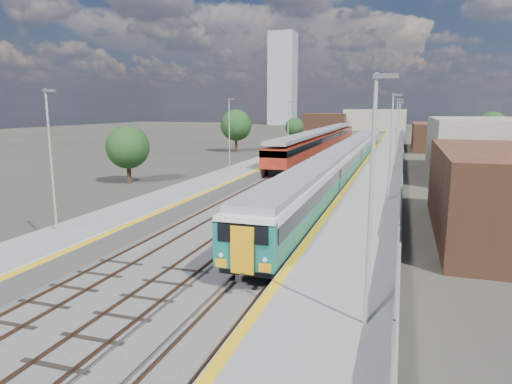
% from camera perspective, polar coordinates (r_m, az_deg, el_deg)
% --- Properties ---
extents(ground, '(320.00, 320.00, 0.00)m').
position_cam_1_polar(ground, '(62.35, 10.91, 3.35)').
color(ground, '#47443A').
rests_on(ground, ground).
extents(ballast_bed, '(10.50, 155.00, 0.06)m').
position_cam_1_polar(ballast_bed, '(65.10, 9.21, 3.73)').
color(ballast_bed, '#565451').
rests_on(ballast_bed, ground).
extents(tracks, '(8.96, 160.00, 0.17)m').
position_cam_1_polar(tracks, '(66.66, 9.94, 3.93)').
color(tracks, '#4C3323').
rests_on(tracks, ground).
extents(platform_right, '(4.70, 155.00, 8.52)m').
position_cam_1_polar(platform_right, '(64.35, 15.88, 3.84)').
color(platform_right, slate).
rests_on(platform_right, ground).
extents(platform_left, '(4.30, 155.00, 8.52)m').
position_cam_1_polar(platform_left, '(66.39, 3.40, 4.40)').
color(platform_left, slate).
rests_on(platform_left, ground).
extents(buildings, '(72.00, 185.50, 40.00)m').
position_cam_1_polar(buildings, '(152.23, 8.35, 11.58)').
color(buildings, brown).
rests_on(buildings, ground).
extents(green_train, '(2.70, 75.31, 2.97)m').
position_cam_1_polar(green_train, '(54.85, 11.61, 4.58)').
color(green_train, black).
rests_on(green_train, ground).
extents(red_train, '(3.06, 61.94, 3.86)m').
position_cam_1_polar(red_train, '(78.12, 8.34, 6.52)').
color(red_train, black).
rests_on(red_train, ground).
extents(tree_a, '(4.30, 4.30, 5.83)m').
position_cam_1_polar(tree_a, '(47.47, -15.74, 5.41)').
color(tree_a, '#382619').
rests_on(tree_a, ground).
extents(tree_b, '(5.36, 5.36, 7.27)m').
position_cam_1_polar(tree_b, '(79.15, -2.52, 8.34)').
color(tree_b, '#382619').
rests_on(tree_b, ground).
extents(tree_c, '(4.00, 4.00, 5.42)m').
position_cam_1_polar(tree_c, '(100.30, 4.82, 8.10)').
color(tree_c, '#382619').
rests_on(tree_c, ground).
extents(tree_d, '(5.14, 5.14, 6.97)m').
position_cam_1_polar(tree_d, '(79.26, 27.30, 7.06)').
color(tree_d, '#382619').
rests_on(tree_d, ground).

